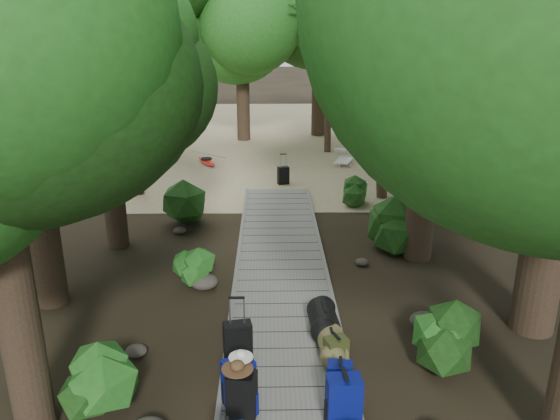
{
  "coord_description": "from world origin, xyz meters",
  "views": [
    {
      "loc": [
        -0.24,
        -9.67,
        5.15
      ],
      "look_at": [
        0.0,
        2.38,
        1.0
      ],
      "focal_mm": 35.0,
      "sensor_mm": 36.0,
      "label": 1
    }
  ],
  "objects_px": {
    "backpack_right_b": "(344,399)",
    "suitcase_on_boardwalk": "(238,343)",
    "kayak": "(206,160)",
    "duffel_right_black": "(323,319)",
    "backpack_left_b": "(242,392)",
    "backpack_left_c": "(239,380)",
    "duffel_right_khaki": "(332,345)",
    "sun_lounger": "(344,158)",
    "backpack_right_c": "(340,379)",
    "backpack_right_d": "(336,350)",
    "lone_suitcase_on_sand": "(283,175)"
  },
  "relations": [
    {
      "from": "backpack_right_b",
      "to": "suitcase_on_boardwalk",
      "type": "height_order",
      "value": "backpack_right_b"
    },
    {
      "from": "kayak",
      "to": "duffel_right_black",
      "type": "bearing_deg",
      "value": -99.81
    },
    {
      "from": "backpack_left_b",
      "to": "backpack_left_c",
      "type": "relative_size",
      "value": 0.94
    },
    {
      "from": "backpack_left_c",
      "to": "duffel_right_khaki",
      "type": "height_order",
      "value": "backpack_left_c"
    },
    {
      "from": "duffel_right_black",
      "to": "backpack_right_b",
      "type": "bearing_deg",
      "value": -92.83
    },
    {
      "from": "sun_lounger",
      "to": "backpack_right_b",
      "type": "bearing_deg",
      "value": -78.67
    },
    {
      "from": "backpack_right_c",
      "to": "kayak",
      "type": "height_order",
      "value": "backpack_right_c"
    },
    {
      "from": "backpack_right_b",
      "to": "duffel_right_khaki",
      "type": "height_order",
      "value": "backpack_right_b"
    },
    {
      "from": "suitcase_on_boardwalk",
      "to": "kayak",
      "type": "height_order",
      "value": "suitcase_on_boardwalk"
    },
    {
      "from": "backpack_left_c",
      "to": "backpack_right_d",
      "type": "relative_size",
      "value": 1.47
    },
    {
      "from": "lone_suitcase_on_sand",
      "to": "suitcase_on_boardwalk",
      "type": "bearing_deg",
      "value": -111.82
    },
    {
      "from": "backpack_left_c",
      "to": "duffel_right_khaki",
      "type": "relative_size",
      "value": 1.24
    },
    {
      "from": "backpack_right_c",
      "to": "kayak",
      "type": "relative_size",
      "value": 0.19
    },
    {
      "from": "backpack_right_b",
      "to": "kayak",
      "type": "xyz_separation_m",
      "value": [
        -3.35,
        14.48,
        -0.34
      ]
    },
    {
      "from": "suitcase_on_boardwalk",
      "to": "duffel_right_khaki",
      "type": "bearing_deg",
      "value": -7.02
    },
    {
      "from": "backpack_left_c",
      "to": "backpack_right_c",
      "type": "bearing_deg",
      "value": -22.64
    },
    {
      "from": "backpack_left_b",
      "to": "backpack_right_b",
      "type": "xyz_separation_m",
      "value": [
        1.34,
        -0.22,
        0.04
      ]
    },
    {
      "from": "backpack_left_b",
      "to": "duffel_right_khaki",
      "type": "height_order",
      "value": "backpack_left_b"
    },
    {
      "from": "lone_suitcase_on_sand",
      "to": "kayak",
      "type": "distance_m",
      "value": 3.97
    },
    {
      "from": "duffel_right_khaki",
      "to": "suitcase_on_boardwalk",
      "type": "distance_m",
      "value": 1.49
    },
    {
      "from": "backpack_right_b",
      "to": "suitcase_on_boardwalk",
      "type": "xyz_separation_m",
      "value": [
        -1.45,
        1.45,
        -0.06
      ]
    },
    {
      "from": "backpack_left_b",
      "to": "lone_suitcase_on_sand",
      "type": "relative_size",
      "value": 1.23
    },
    {
      "from": "backpack_right_b",
      "to": "duffel_right_black",
      "type": "xyz_separation_m",
      "value": [
        -0.04,
        2.29,
        -0.16
      ]
    },
    {
      "from": "backpack_left_c",
      "to": "suitcase_on_boardwalk",
      "type": "height_order",
      "value": "backpack_left_c"
    },
    {
      "from": "suitcase_on_boardwalk",
      "to": "kayak",
      "type": "bearing_deg",
      "value": 87.48
    },
    {
      "from": "duffel_right_khaki",
      "to": "kayak",
      "type": "xyz_separation_m",
      "value": [
        -3.37,
        12.93,
        -0.15
      ]
    },
    {
      "from": "duffel_right_black",
      "to": "backpack_right_c",
      "type": "bearing_deg",
      "value": -91.8
    },
    {
      "from": "lone_suitcase_on_sand",
      "to": "sun_lounger",
      "type": "bearing_deg",
      "value": 31.24
    },
    {
      "from": "backpack_right_c",
      "to": "kayak",
      "type": "xyz_separation_m",
      "value": [
        -3.37,
        13.9,
        -0.24
      ]
    },
    {
      "from": "kayak",
      "to": "backpack_right_c",
      "type": "bearing_deg",
      "value": -101.38
    },
    {
      "from": "backpack_right_b",
      "to": "duffel_right_black",
      "type": "bearing_deg",
      "value": 87.92
    },
    {
      "from": "backpack_right_d",
      "to": "duffel_right_black",
      "type": "relative_size",
      "value": 0.68
    },
    {
      "from": "backpack_right_c",
      "to": "duffel_right_khaki",
      "type": "distance_m",
      "value": 0.98
    },
    {
      "from": "lone_suitcase_on_sand",
      "to": "backpack_right_b",
      "type": "bearing_deg",
      "value": -104.07
    },
    {
      "from": "backpack_left_b",
      "to": "backpack_right_c",
      "type": "bearing_deg",
      "value": 24.36
    },
    {
      "from": "backpack_right_c",
      "to": "lone_suitcase_on_sand",
      "type": "relative_size",
      "value": 1.02
    },
    {
      "from": "kayak",
      "to": "backpack_left_c",
      "type": "bearing_deg",
      "value": -107.04
    },
    {
      "from": "duffel_right_khaki",
      "to": "lone_suitcase_on_sand",
      "type": "height_order",
      "value": "lone_suitcase_on_sand"
    },
    {
      "from": "backpack_left_b",
      "to": "suitcase_on_boardwalk",
      "type": "bearing_deg",
      "value": 105.08
    },
    {
      "from": "lone_suitcase_on_sand",
      "to": "backpack_left_c",
      "type": "bearing_deg",
      "value": -111.02
    },
    {
      "from": "suitcase_on_boardwalk",
      "to": "sun_lounger",
      "type": "height_order",
      "value": "suitcase_on_boardwalk"
    },
    {
      "from": "lone_suitcase_on_sand",
      "to": "kayak",
      "type": "relative_size",
      "value": 0.19
    },
    {
      "from": "duffel_right_black",
      "to": "suitcase_on_boardwalk",
      "type": "bearing_deg",
      "value": -153.11
    },
    {
      "from": "backpack_left_b",
      "to": "duffel_right_black",
      "type": "relative_size",
      "value": 0.95
    },
    {
      "from": "backpack_right_b",
      "to": "backpack_right_c",
      "type": "bearing_deg",
      "value": 84.83
    },
    {
      "from": "backpack_right_d",
      "to": "duffel_right_black",
      "type": "xyz_separation_m",
      "value": [
        -0.1,
        0.96,
        -0.02
      ]
    },
    {
      "from": "duffel_right_khaki",
      "to": "backpack_right_d",
      "type": "bearing_deg",
      "value": -85.16
    },
    {
      "from": "backpack_left_c",
      "to": "duffel_right_khaki",
      "type": "bearing_deg",
      "value": 10.28
    },
    {
      "from": "backpack_left_b",
      "to": "duffel_right_khaki",
      "type": "relative_size",
      "value": 1.17
    },
    {
      "from": "backpack_right_c",
      "to": "sun_lounger",
      "type": "relative_size",
      "value": 0.37
    }
  ]
}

